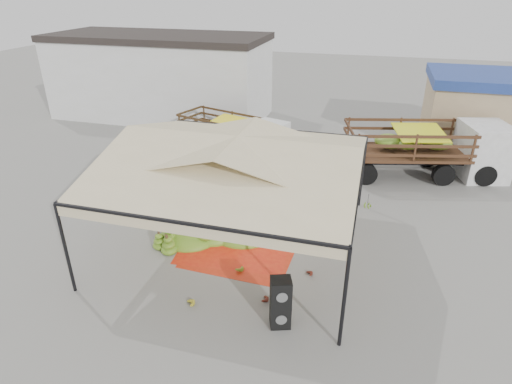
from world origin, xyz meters
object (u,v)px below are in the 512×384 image
(banana_heap, at_px, (209,212))
(speaker_stack, at_px, (281,303))
(truck_right, at_px, (433,145))
(truck_left, at_px, (236,132))
(vendor, at_px, (278,189))

(banana_heap, distance_m, speaker_stack, 5.83)
(speaker_stack, height_order, truck_right, truck_right)
(speaker_stack, bearing_deg, banana_heap, 111.17)
(truck_right, bearing_deg, truck_left, 165.50)
(banana_heap, height_order, truck_right, truck_right)
(speaker_stack, xyz_separation_m, truck_left, (-5.13, 11.84, 0.51))
(speaker_stack, height_order, vendor, vendor)
(banana_heap, xyz_separation_m, truck_right, (8.46, 7.38, 0.97))
(truck_left, bearing_deg, truck_right, 17.95)
(speaker_stack, height_order, truck_left, truck_left)
(banana_heap, bearing_deg, speaker_stack, -49.25)
(speaker_stack, bearing_deg, vendor, 84.11)
(banana_heap, relative_size, vendor, 3.60)
(vendor, bearing_deg, truck_right, -149.99)
(speaker_stack, relative_size, truck_right, 0.20)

